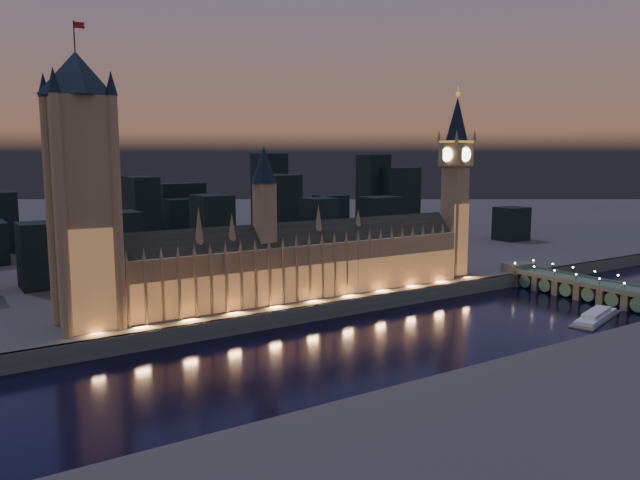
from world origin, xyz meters
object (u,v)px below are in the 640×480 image
palace_of_westminster (298,262)px  westminster_bridge (586,288)px  elizabeth_tower (456,171)px  victoria_tower (82,180)px  river_boat (596,316)px

palace_of_westminster → westminster_bridge: palace_of_westminster is taller
elizabeth_tower → victoria_tower: bearing=180.0°
westminster_bridge → river_boat: 46.15m
victoria_tower → elizabeth_tower: bearing=-0.0°
westminster_bridge → river_boat: westminster_bridge is taller
victoria_tower → river_boat: bearing=-23.1°
elizabeth_tower → westminster_bridge: (40.06, -65.38, -65.94)m
palace_of_westminster → river_boat: (117.51, -95.07, -24.81)m
palace_of_westminster → victoria_tower: 114.97m
elizabeth_tower → westminster_bridge: elizabeth_tower is taller
westminster_bridge → river_boat: bearing=-139.4°
palace_of_westminster → westminster_bridge: bearing=-23.2°
elizabeth_tower → palace_of_westminster: bearing=-179.9°
palace_of_westminster → westminster_bridge: size_ratio=1.79×
westminster_bridge → river_boat: size_ratio=2.25×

